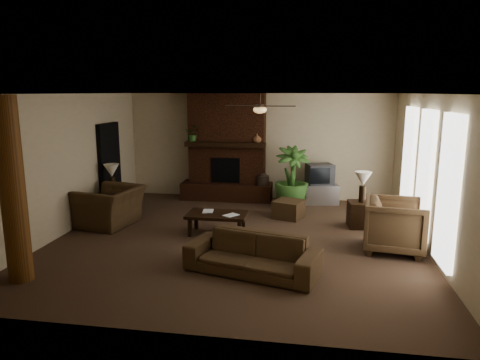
% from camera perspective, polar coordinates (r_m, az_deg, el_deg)
% --- Properties ---
extents(room_shell, '(7.00, 7.00, 7.00)m').
position_cam_1_polar(room_shell, '(8.31, -0.44, 1.49)').
color(room_shell, '#4D3626').
rests_on(room_shell, ground).
extents(fireplace, '(2.40, 0.70, 2.80)m').
position_cam_1_polar(fireplace, '(11.63, -1.70, 3.11)').
color(fireplace, '#432111').
rests_on(fireplace, ground).
extents(windows, '(0.08, 3.65, 2.35)m').
position_cam_1_polar(windows, '(8.67, 22.92, 0.65)').
color(windows, white).
rests_on(windows, ground).
extents(log_column, '(0.36, 0.36, 2.80)m').
position_cam_1_polar(log_column, '(7.27, -27.50, -1.27)').
color(log_column, brown).
rests_on(log_column, ground).
extents(doorway, '(0.10, 1.00, 2.10)m').
position_cam_1_polar(doorway, '(11.12, -16.59, 1.71)').
color(doorway, black).
rests_on(doorway, ground).
extents(ceiling_fan, '(1.35, 1.35, 0.37)m').
position_cam_1_polar(ceiling_fan, '(8.44, 2.61, 9.34)').
color(ceiling_fan, black).
rests_on(ceiling_fan, ceiling).
extents(sofa, '(2.19, 1.14, 0.82)m').
position_cam_1_polar(sofa, '(7.00, 1.64, -8.83)').
color(sofa, '#48341F').
rests_on(sofa, ground).
extents(armchair_left, '(1.02, 1.38, 1.10)m').
position_cam_1_polar(armchair_left, '(9.81, -16.57, -2.52)').
color(armchair_left, '#48341F').
rests_on(armchair_left, ground).
extents(armchair_right, '(1.09, 1.15, 1.05)m').
position_cam_1_polar(armchair_right, '(8.36, 19.56, -5.29)').
color(armchair_right, '#48341F').
rests_on(armchair_right, ground).
extents(coffee_table, '(1.20, 0.70, 0.43)m').
position_cam_1_polar(coffee_table, '(8.87, -3.02, -4.71)').
color(coffee_table, black).
rests_on(coffee_table, ground).
extents(ottoman, '(0.77, 0.77, 0.40)m').
position_cam_1_polar(ottoman, '(10.09, 6.35, -3.79)').
color(ottoman, '#48341F').
rests_on(ottoman, ground).
extents(tv_stand, '(0.92, 0.64, 0.50)m').
position_cam_1_polar(tv_stand, '(11.47, 10.51, -1.79)').
color(tv_stand, '#B8B8BA').
rests_on(tv_stand, ground).
extents(tv, '(0.77, 0.69, 0.52)m').
position_cam_1_polar(tv, '(11.41, 10.34, 0.76)').
color(tv, '#333335').
rests_on(tv, tv_stand).
extents(floor_vase, '(0.34, 0.34, 0.77)m').
position_cam_1_polar(floor_vase, '(11.43, 2.94, -0.73)').
color(floor_vase, '#33261C').
rests_on(floor_vase, ground).
extents(floor_plant, '(1.36, 1.73, 0.85)m').
position_cam_1_polar(floor_plant, '(10.90, 6.72, -1.41)').
color(floor_plant, '#376126').
rests_on(floor_plant, ground).
extents(side_table_left, '(0.53, 0.53, 0.55)m').
position_cam_1_polar(side_table_left, '(10.72, -16.10, -2.85)').
color(side_table_left, black).
rests_on(side_table_left, ground).
extents(lamp_left, '(0.37, 0.37, 0.65)m').
position_cam_1_polar(lamp_left, '(10.54, -16.38, 0.94)').
color(lamp_left, black).
rests_on(lamp_left, side_table_left).
extents(side_table_right, '(0.54, 0.54, 0.55)m').
position_cam_1_polar(side_table_right, '(9.67, 15.39, -4.35)').
color(side_table_right, black).
rests_on(side_table_right, ground).
extents(lamp_right, '(0.38, 0.38, 0.65)m').
position_cam_1_polar(lamp_right, '(9.50, 15.73, -0.14)').
color(lamp_right, black).
rests_on(lamp_right, side_table_right).
extents(mantel_plant, '(0.48, 0.51, 0.33)m').
position_cam_1_polar(mantel_plant, '(11.54, -6.15, 5.84)').
color(mantel_plant, '#376126').
rests_on(mantel_plant, fireplace).
extents(mantel_vase, '(0.25, 0.26, 0.22)m').
position_cam_1_polar(mantel_vase, '(11.22, 2.26, 5.46)').
color(mantel_vase, '#955E3B').
rests_on(mantel_vase, fireplace).
extents(book_a, '(0.22, 0.05, 0.29)m').
position_cam_1_polar(book_a, '(8.94, -4.88, -3.26)').
color(book_a, '#999999').
rests_on(book_a, coffee_table).
extents(book_b, '(0.18, 0.15, 0.29)m').
position_cam_1_polar(book_b, '(8.70, -1.66, -3.64)').
color(book_b, '#999999').
rests_on(book_b, coffee_table).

